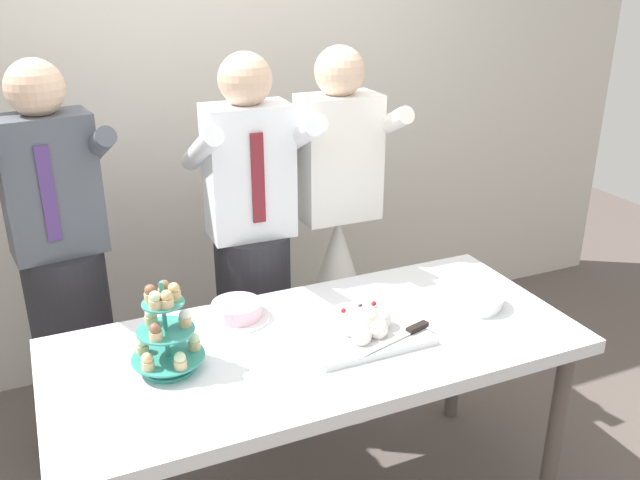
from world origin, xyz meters
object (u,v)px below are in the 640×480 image
at_px(dessert_table, 318,358).
at_px(main_cake_tray, 363,325).
at_px(round_cake, 237,311).
at_px(cupcake_stand, 166,334).
at_px(person_bride, 337,285).
at_px(person_guest, 67,291).
at_px(person_groom, 253,272).
at_px(plate_stack, 474,299).

bearing_deg(dessert_table, main_cake_tray, -12.84).
bearing_deg(round_cake, dessert_table, -51.02).
height_order(dessert_table, cupcake_stand, cupcake_stand).
xyz_separation_m(main_cake_tray, person_bride, (0.25, 0.74, -0.23)).
bearing_deg(round_cake, person_guest, 135.24).
relative_size(cupcake_stand, person_guest, 0.18).
bearing_deg(person_groom, plate_stack, -46.68).
relative_size(main_cake_tray, person_bride, 0.26).
relative_size(dessert_table, person_groom, 1.08).
xyz_separation_m(dessert_table, person_groom, (-0.01, 0.67, 0.05)).
relative_size(dessert_table, person_guest, 1.08).
bearing_deg(person_bride, dessert_table, -120.01).
distance_m(round_cake, person_groom, 0.46).
relative_size(cupcake_stand, person_groom, 0.18).
bearing_deg(person_groom, person_bride, 5.17).
relative_size(cupcake_stand, round_cake, 1.27).
distance_m(plate_stack, person_guest, 1.60).
relative_size(dessert_table, person_bride, 1.08).
xyz_separation_m(cupcake_stand, round_cake, (0.29, 0.23, -0.10)).
distance_m(cupcake_stand, main_cake_tray, 0.66).
xyz_separation_m(main_cake_tray, person_guest, (-0.90, 0.83, -0.07)).
bearing_deg(main_cake_tray, person_groom, 102.92).
bearing_deg(person_bride, round_cake, -143.74).
xyz_separation_m(person_groom, person_guest, (-0.74, 0.13, 0.00)).
bearing_deg(person_groom, main_cake_tray, -77.08).
height_order(person_groom, person_bride, same).
relative_size(plate_stack, person_groom, 0.13).
xyz_separation_m(person_bride, person_guest, (-1.16, 0.09, 0.16)).
bearing_deg(dessert_table, person_bride, 59.99).
bearing_deg(round_cake, person_groom, 64.38).
bearing_deg(plate_stack, round_cake, 162.32).
distance_m(main_cake_tray, person_bride, 0.82).
distance_m(cupcake_stand, person_guest, 0.82).
xyz_separation_m(cupcake_stand, person_bride, (0.91, 0.68, -0.32)).
bearing_deg(cupcake_stand, round_cake, 37.43).
bearing_deg(dessert_table, round_cake, 128.98).
distance_m(cupcake_stand, round_cake, 0.38).
height_order(dessert_table, person_groom, person_groom).
height_order(plate_stack, person_groom, person_groom).
bearing_deg(person_guest, cupcake_stand, -72.00).
distance_m(dessert_table, person_bride, 0.82).
distance_m(main_cake_tray, person_guest, 1.23).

